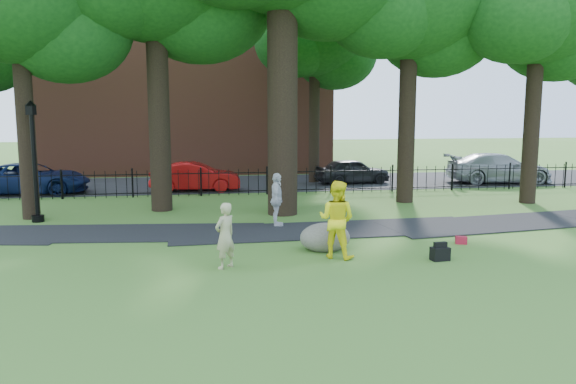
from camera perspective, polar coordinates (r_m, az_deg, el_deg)
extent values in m
plane|color=#447027|center=(14.23, 3.51, -7.33)|extent=(120.00, 120.00, 0.00)
cube|color=black|center=(18.13, 3.99, -3.92)|extent=(36.07, 3.85, 0.03)
cube|color=black|center=(29.78, -3.03, 0.89)|extent=(80.00, 7.00, 0.02)
cube|color=black|center=(25.71, -2.15, 2.01)|extent=(44.00, 0.04, 0.04)
cube|color=black|center=(25.81, -2.14, 0.16)|extent=(44.00, 0.04, 0.04)
cube|color=brown|center=(37.46, -10.59, 11.47)|extent=(18.00, 8.00, 12.00)
cylinder|color=black|center=(20.64, -0.58, 12.24)|extent=(1.10, 1.10, 10.50)
cylinder|color=black|center=(21.75, -25.19, 7.57)|extent=(0.60, 0.60, 7.70)
ellipsoid|color=#103C12|center=(22.34, -21.67, 15.42)|extent=(4.80, 4.80, 4.08)
cylinder|color=black|center=(21.95, -13.04, 9.96)|extent=(0.80, 0.80, 9.10)
ellipsoid|color=#103C12|center=(23.17, -8.95, 18.71)|extent=(5.76, 5.76, 4.90)
cylinder|color=black|center=(23.92, 12.04, 9.00)|extent=(0.70, 0.70, 8.40)
ellipsoid|color=#103C12|center=(25.50, 14.83, 16.16)|extent=(5.28, 5.28, 4.49)
ellipsoid|color=#103C12|center=(23.22, 9.72, 18.32)|extent=(4.95, 4.95, 4.21)
cylinder|color=black|center=(25.26, 23.63, 8.05)|extent=(0.64, 0.64, 8.05)
ellipsoid|color=#103C12|center=(26.87, 25.71, 14.55)|extent=(4.96, 4.96, 4.22)
ellipsoid|color=#103C12|center=(24.37, 22.37, 16.56)|extent=(4.65, 4.65, 3.95)
imported|color=tan|center=(13.74, -6.41, -4.43)|extent=(0.70, 0.68, 1.63)
imported|color=#FFEF15|center=(14.67, 4.96, -2.79)|extent=(1.25, 1.19, 2.03)
imported|color=silver|center=(18.55, -1.15, -0.81)|extent=(0.58, 1.10, 1.79)
ellipsoid|color=#5F5B4F|center=(15.54, 3.78, -4.44)|extent=(1.59, 1.33, 0.82)
cylinder|color=black|center=(21.07, -24.33, 2.14)|extent=(0.14, 0.14, 3.68)
cylinder|color=black|center=(21.30, -24.06, -2.48)|extent=(0.41, 0.41, 0.23)
cube|color=black|center=(20.98, -24.66, 7.60)|extent=(0.31, 0.31, 0.34)
cone|color=black|center=(20.98, -24.70, 8.23)|extent=(0.37, 0.37, 0.18)
cube|color=black|center=(15.03, 15.19, -6.08)|extent=(0.49, 0.34, 0.34)
cube|color=maroon|center=(17.03, 17.18, -4.70)|extent=(0.37, 0.29, 0.22)
imported|color=#A20C0C|center=(27.07, -9.38, 1.53)|extent=(4.28, 1.68, 1.39)
imported|color=#0E1B46|center=(28.44, -24.68, 1.26)|extent=(5.29, 2.60, 1.44)
imported|color=black|center=(29.76, 6.57, 2.13)|extent=(4.10, 2.13, 1.33)
imported|color=#9B9DA4|center=(31.84, 20.62, 2.28)|extent=(5.64, 2.78, 1.58)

